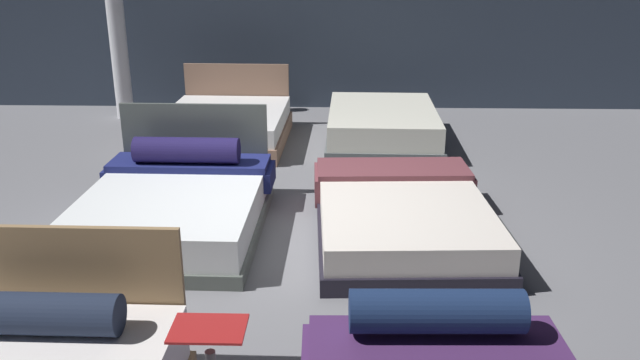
{
  "coord_description": "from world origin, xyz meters",
  "views": [
    {
      "loc": [
        0.47,
        -5.26,
        2.45
      ],
      "look_at": [
        0.31,
        0.41,
        0.41
      ],
      "focal_mm": 36.04,
      "sensor_mm": 36.0,
      "label": 1
    }
  ],
  "objects": [
    {
      "name": "ground_plane",
      "position": [
        0.0,
        0.0,
        -0.01
      ],
      "size": [
        18.0,
        18.0,
        0.02
      ],
      "primitive_type": "cube",
      "color": "slate"
    },
    {
      "name": "bed_2",
      "position": [
        -1.02,
        0.17,
        0.24
      ],
      "size": [
        1.68,
        2.09,
        0.98
      ],
      "rotation": [
        0.0,
        0.0,
        -0.02
      ],
      "color": "#505852",
      "rests_on": "ground_plane"
    },
    {
      "name": "bed_3",
      "position": [
        1.06,
        0.09,
        0.19
      ],
      "size": [
        1.63,
        2.22,
        0.43
      ],
      "rotation": [
        0.0,
        0.0,
        0.05
      ],
      "color": "black",
      "rests_on": "ground_plane"
    },
    {
      "name": "bed_4",
      "position": [
        -1.03,
        3.05,
        0.23
      ],
      "size": [
        1.67,
        2.03,
        0.9
      ],
      "rotation": [
        0.0,
        0.0,
        -0.03
      ],
      "color": "#8D6953",
      "rests_on": "ground_plane"
    },
    {
      "name": "bed_5",
      "position": [
        1.07,
        3.05,
        0.24
      ],
      "size": [
        1.5,
        2.12,
        0.48
      ],
      "rotation": [
        0.0,
        0.0,
        -0.02
      ],
      "color": "#4E5455",
      "rests_on": "ground_plane"
    },
    {
      "name": "support_pillar",
      "position": [
        -2.82,
        4.38,
        1.75
      ],
      "size": [
        0.25,
        0.25,
        3.5
      ],
      "primitive_type": "cylinder",
      "color": "silver",
      "rests_on": "ground_plane"
    }
  ]
}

